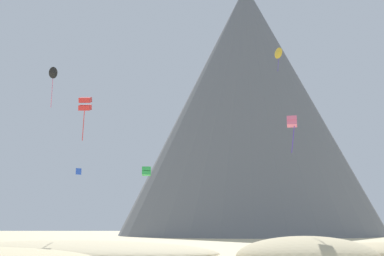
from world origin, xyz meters
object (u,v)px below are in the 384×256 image
Objects in this scene: bush_ridge_crest at (248,253)px; kite_blue_low at (79,171)px; kite_gold_high at (278,53)px; kite_black_mid at (53,74)px; rock_massif at (246,113)px; kite_rainbow_low at (292,122)px; kite_red_mid at (85,104)px; bush_low_patch at (359,250)px; kite_green_low at (146,171)px; bush_far_right at (304,253)px.

kite_blue_low is at bearing 124.98° from bush_ridge_crest.
kite_gold_high reaches higher than kite_black_mid.
bush_ridge_crest is 41.18m from kite_black_mid.
kite_rainbow_low is at bearing -91.10° from rock_massif.
rock_massif is 13.78× the size of kite_red_mid.
bush_low_patch is 0.34× the size of kite_gold_high.
kite_black_mid is (-34.61, 21.05, 22.68)m from bush_low_patch.
kite_green_low is (-10.84, 17.62, 8.65)m from bush_ridge_crest.
rock_massif is 81.92m from kite_red_mid.
bush_low_patch is at bearing 25.14° from bush_far_right.
bush_low_patch is at bearing 15.70° from bush_ridge_crest.
bush_far_right is 52.61m from kite_gold_high.
bush_far_right is 2.22× the size of kite_green_low.
bush_far_right is 92.28m from rock_massif.
kite_black_mid is at bearing 148.69° from bush_low_patch.
rock_massif is at bearing 92.62° from bush_low_patch.
bush_ridge_crest is at bearing -93.96° from rock_massif.
kite_blue_low is at bearing -37.90° from kite_rainbow_low.
kite_blue_low is (-32.86, 30.00, 10.12)m from bush_low_patch.
kite_gold_high is (19.49, 24.62, 22.90)m from kite_green_low.
kite_gold_high reaches higher than kite_green_low.
bush_low_patch is at bearing -87.38° from rock_massif.
rock_massif is (6.05, 87.41, 30.54)m from bush_ridge_crest.
kite_red_mid is at bearing -54.78° from kite_blue_low.
rock_massif reaches higher than kite_blue_low.
kite_gold_high is 39.08m from kite_black_mid.
kite_gold_high is 1.26× the size of kite_rainbow_low.
kite_green_low is at bearing -86.57° from kite_black_mid.
kite_green_low is (-16.89, -69.79, -21.89)m from rock_massif.
bush_ridge_crest is at bearing -106.40° from kite_black_mid.
bush_far_right is 43.99m from kite_black_mid.
bush_far_right is 24.81m from kite_green_low.
kite_black_mid reaches higher than bush_low_patch.
kite_gold_high is 0.74× the size of kite_black_mid.
kite_red_mid is at bearing -73.10° from kite_gold_high.
bush_low_patch is 0.29× the size of kite_red_mid.
rock_massif is 15.83× the size of kite_gold_high.
rock_massif is 59.68× the size of kite_green_low.
bush_ridge_crest is 24.89m from kite_red_mid.
kite_green_low reaches higher than bush_low_patch.
bush_far_right is 0.44× the size of kite_black_mid.
kite_rainbow_low is (4.43, 2.67, 11.65)m from bush_ridge_crest.
bush_low_patch is 5.75m from bush_far_right.
kite_gold_high is (3.93, 41.90, 31.58)m from bush_far_right.
kite_blue_low is (-12.10, 15.16, 1.55)m from kite_green_low.
bush_low_patch is 10.31m from bush_ridge_crest.
kite_gold_high reaches higher than bush_low_patch.
kite_blue_low is at bearing 130.45° from bush_far_right.
kite_red_mid is 1.44× the size of kite_rainbow_low.
kite_red_mid reaches higher than bush_low_patch.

